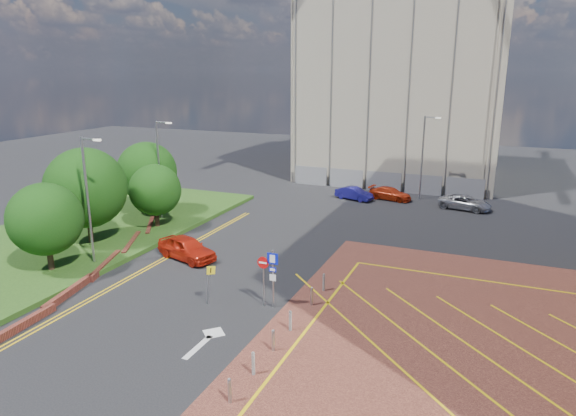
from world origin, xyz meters
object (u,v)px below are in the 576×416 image
Objects in this scene: car_silver_back at (465,203)px; lamp_left_far at (160,166)px; tree_a at (45,219)px; lamp_left_near at (88,196)px; tree_d at (147,172)px; warning_sign at (209,280)px; car_red_back at (390,194)px; tree_c at (155,190)px; car_red_left at (187,248)px; sign_cluster at (269,272)px; tree_b at (86,188)px; car_blue_back at (354,193)px; lamp_back at (423,155)px.

lamp_left_far is at bearing 131.78° from car_silver_back.
tree_a is 0.68× the size of lamp_left_near.
lamp_left_far is (2.08, -1.00, 0.79)m from tree_d.
warning_sign reaches higher than car_red_back.
tree_a is 2.41× the size of warning_sign.
car_red_back is at bearing 48.12° from tree_c.
tree_a reaches higher than tree_c.
tree_a is at bearing 179.94° from warning_sign.
tree_a reaches higher than warning_sign.
car_red_back is (13.82, 24.62, -4.06)m from lamp_left_near.
tree_a is 34.12m from car_silver_back.
tree_d is 19.10m from warning_sign.
sign_cluster is at bearing -100.94° from car_red_left.
lamp_left_far is 1.76× the size of car_silver_back.
car_red_left is at bearing -44.71° from lamp_left_far.
lamp_left_near is at bearing -78.69° from lamp_left_far.
tree_b is at bearing 152.62° from car_red_back.
tree_a is at bearing -79.11° from tree_d.
car_silver_back is (22.34, 25.63, -2.87)m from tree_a.
car_red_left is at bearing 2.82° from tree_b.
car_blue_back is (12.61, 13.29, -4.05)m from lamp_left_far.
tree_d reaches higher than tree_c.
sign_cluster is 1.43× the size of warning_sign.
lamp_left_near is 1.00× the size of lamp_left_far.
car_red_back is (15.82, 14.62, -4.06)m from lamp_left_far.
lamp_left_far is at bearing 134.20° from warning_sign.
tree_d is 12.02m from car_red_left.
lamp_left_far is at bearing 143.18° from sign_cluster.
sign_cluster is (14.72, -11.02, -2.71)m from lamp_left_far.
tree_b is 7.10m from lamp_left_far.
lamp_left_far is 17.06m from warning_sign.
tree_b is at bearing -98.77° from lamp_left_far.
tree_d reaches higher than car_silver_back.
car_silver_back is (4.26, -2.37, -3.73)m from lamp_back.
lamp_left_near is 1.76× the size of car_silver_back.
lamp_left_far is 18.58m from sign_cluster.
tree_b reaches higher than tree_d.
warning_sign is 0.54× the size of car_red_back.
car_blue_back reaches higher than car_red_back.
tree_a is at bearing 160.58° from car_red_back.
car_red_back is (3.22, 1.33, -0.01)m from car_blue_back.
tree_a is 8.70m from car_red_left.
tree_d is at bearing 97.13° from tree_b.
sign_cluster is at bearing -36.82° from lamp_left_far.
tree_d is 11.76m from lamp_left_near.
tree_c is 26.98m from car_silver_back.
lamp_left_far reaches higher than tree_a.
car_blue_back is (10.61, 23.29, -4.05)m from lamp_left_near.
lamp_left_far is at bearing 152.49° from car_blue_back.
lamp_left_far is 2.50× the size of sign_cluster.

